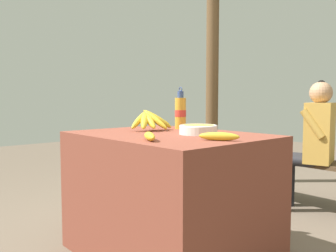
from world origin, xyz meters
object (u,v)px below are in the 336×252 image
Objects in this scene: banana_bunch_ripe at (150,120)px; loose_banana_front at (150,136)px; banana_bunch_green at (265,147)px; seated_vendor at (314,137)px; water_bottle at (180,112)px; loose_banana_side at (219,136)px; support_post_near at (212,71)px; wooden_bench at (311,168)px; serving_bowl at (198,129)px.

loose_banana_front is (0.43, -0.35, -0.05)m from banana_bunch_ripe.
seated_vendor is at bearing -4.72° from banana_bunch_green.
banana_bunch_ripe is at bearing -97.03° from water_bottle.
banana_bunch_green is (-0.51, 1.83, -0.27)m from loose_banana_front.
loose_banana_side is (0.64, -0.34, -0.09)m from water_bottle.
loose_banana_side is 0.08× the size of support_post_near.
banana_bunch_green is at bearing -21.30° from seated_vendor.
seated_vendor is at bearing 90.54° from loose_banana_front.
support_post_near is (-0.83, 0.16, 0.77)m from banana_bunch_green.
loose_banana_side is 0.18× the size of seated_vendor.
loose_banana_front is 1.92m from banana_bunch_green.
loose_banana_front is at bearing 73.96° from seated_vendor.
wooden_bench is at bearing 75.71° from banana_bunch_ripe.
serving_bowl is 0.20× the size of seated_vendor.
banana_bunch_green is (-0.46, -0.00, 0.14)m from wooden_bench.
wooden_bench is (0.38, 1.48, -0.46)m from banana_bunch_ripe.
banana_bunch_ripe is 0.13× the size of support_post_near.
serving_bowl is 0.33m from loose_banana_side.
serving_bowl is at bearing 97.45° from loose_banana_front.
banana_bunch_ripe is 1.15× the size of water_bottle.
water_bottle is 1.47× the size of loose_banana_side.
banana_bunch_ripe is 0.30× the size of seated_vendor.
serving_bowl is at bearing -27.58° from water_bottle.
seated_vendor is (0.41, 1.44, -0.18)m from banana_bunch_ripe.
banana_bunch_ripe reaches higher than wooden_bench.
banana_bunch_ripe reaches higher than loose_banana_side.
loose_banana_front is at bearing -56.12° from water_bottle.
serving_bowl is at bearing -50.77° from support_post_near.
wooden_bench is at bearing 91.60° from loose_banana_front.
seated_vendor is 3.75× the size of banana_bunch_green.
banana_bunch_ripe reaches higher than banana_bunch_green.
loose_banana_side is (0.29, -0.16, -0.01)m from serving_bowl.
loose_banana_side is 1.65m from wooden_bench.
water_bottle reaches higher than loose_banana_front.
wooden_bench is (0.35, 1.24, -0.51)m from water_bottle.
seated_vendor is at bearing 99.50° from loose_banana_side.
water_bottle is 0.73m from loose_banana_side.
wooden_bench is 5.95× the size of banana_bunch_green.
serving_bowl is 0.09× the size of support_post_near.
support_post_near reaches higher than wooden_bench.
wooden_bench is (-0.29, 1.57, -0.41)m from loose_banana_side.
serving_bowl is 0.78× the size of water_bottle.
serving_bowl is 1.20× the size of loose_banana_front.
banana_bunch_ripe is at bearing -104.29° from wooden_bench.
loose_banana_side is 1.56m from seated_vendor.
seated_vendor is at bearing -8.80° from support_post_near.
water_bottle is (-0.34, 0.18, 0.08)m from serving_bowl.
loose_banana_front is at bearing -88.40° from wooden_bench.
support_post_near is at bearing 124.02° from water_bottle.
loose_banana_front is 0.35m from loose_banana_side.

